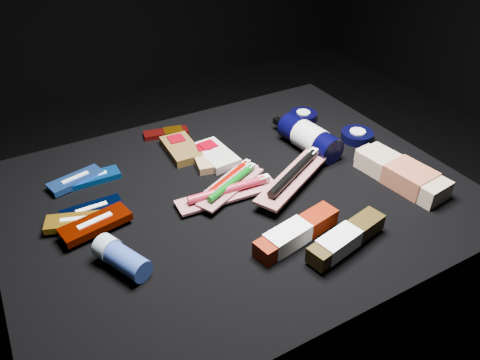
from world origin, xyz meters
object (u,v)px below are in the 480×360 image
bodywash_bottle (403,175)px  toothpaste_carton_red (294,234)px  lotion_bottle (309,138)px  deodorant_stick (121,258)px

bodywash_bottle → toothpaste_carton_red: bodywash_bottle is taller
lotion_bottle → bodywash_bottle: 0.24m
lotion_bottle → bodywash_bottle: lotion_bottle is taller
bodywash_bottle → lotion_bottle: bearing=107.2°
deodorant_stick → lotion_bottle: bearing=-6.2°
lotion_bottle → deodorant_stick: lotion_bottle is taller
lotion_bottle → deodorant_stick: size_ratio=1.81×
toothpaste_carton_red → lotion_bottle: bearing=38.3°
deodorant_stick → toothpaste_carton_red: bearing=-40.6°
deodorant_stick → toothpaste_carton_red: (0.31, -0.10, -0.00)m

